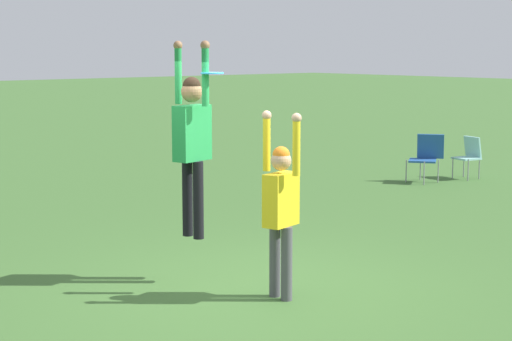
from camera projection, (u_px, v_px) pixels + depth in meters
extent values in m
plane|color=#3D662D|center=(244.00, 288.00, 9.52)|extent=(120.00, 120.00, 0.00)
cylinder|color=black|center=(187.00, 198.00, 9.77)|extent=(0.12, 0.12, 0.88)
cylinder|color=black|center=(198.00, 200.00, 9.62)|extent=(0.12, 0.12, 0.88)
cube|color=green|center=(192.00, 133.00, 9.59)|extent=(0.30, 0.49, 0.63)
sphere|color=#9E704C|center=(192.00, 92.00, 9.52)|extent=(0.24, 0.24, 0.24)
sphere|color=black|center=(192.00, 86.00, 9.51)|extent=(0.20, 0.20, 0.20)
cylinder|color=green|center=(178.00, 75.00, 9.69)|extent=(0.08, 0.08, 0.66)
sphere|color=#9E704C|center=(178.00, 45.00, 9.64)|extent=(0.10, 0.10, 0.10)
cylinder|color=green|center=(205.00, 76.00, 9.31)|extent=(0.08, 0.08, 0.66)
sphere|color=#9E704C|center=(205.00, 45.00, 9.26)|extent=(0.10, 0.10, 0.10)
cylinder|color=#4C4C51|center=(275.00, 261.00, 9.14)|extent=(0.12, 0.12, 0.79)
cylinder|color=#4C4C51|center=(287.00, 264.00, 9.00)|extent=(0.12, 0.12, 0.79)
cube|color=yellow|center=(281.00, 200.00, 8.97)|extent=(0.29, 0.45, 0.56)
sphere|color=tan|center=(281.00, 161.00, 8.91)|extent=(0.21, 0.21, 0.21)
sphere|color=orange|center=(281.00, 155.00, 8.91)|extent=(0.18, 0.18, 0.18)
cylinder|color=yellow|center=(267.00, 143.00, 9.06)|extent=(0.08, 0.08, 0.59)
sphere|color=tan|center=(267.00, 115.00, 9.02)|extent=(0.10, 0.10, 0.10)
cylinder|color=yellow|center=(296.00, 147.00, 8.72)|extent=(0.08, 0.08, 0.59)
sphere|color=tan|center=(297.00, 118.00, 8.68)|extent=(0.10, 0.10, 0.10)
cylinder|color=#2D9EDB|center=(212.00, 73.00, 9.25)|extent=(0.25, 0.25, 0.02)
cylinder|color=gray|center=(406.00, 171.00, 16.99)|extent=(0.02, 0.02, 0.46)
cylinder|color=gray|center=(424.00, 173.00, 16.66)|extent=(0.02, 0.02, 0.46)
cylinder|color=gray|center=(420.00, 169.00, 17.28)|extent=(0.02, 0.02, 0.46)
cylinder|color=gray|center=(438.00, 171.00, 16.94)|extent=(0.02, 0.02, 0.46)
cube|color=#235193|center=(422.00, 161.00, 16.94)|extent=(0.73, 0.73, 0.04)
cube|color=#235193|center=(431.00, 146.00, 17.06)|extent=(0.50, 0.40, 0.50)
cylinder|color=gray|center=(453.00, 168.00, 17.45)|extent=(0.02, 0.02, 0.44)
cylinder|color=gray|center=(468.00, 170.00, 17.17)|extent=(0.02, 0.02, 0.44)
cylinder|color=gray|center=(464.00, 166.00, 17.69)|extent=(0.02, 0.02, 0.44)
cylinder|color=gray|center=(479.00, 168.00, 17.41)|extent=(0.02, 0.02, 0.44)
cube|color=#8CC6C1|center=(466.00, 158.00, 17.40)|extent=(0.53, 0.53, 0.04)
cube|color=#8CC6C1|center=(473.00, 147.00, 17.50)|extent=(0.46, 0.20, 0.42)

